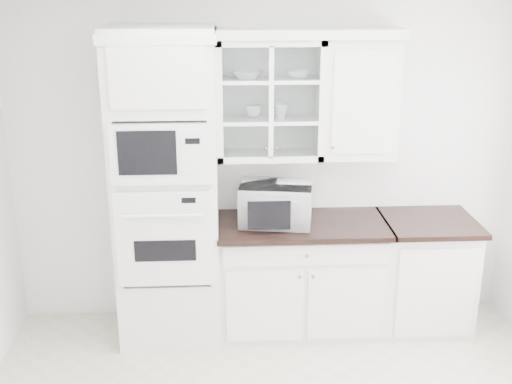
{
  "coord_description": "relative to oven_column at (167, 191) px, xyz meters",
  "views": [
    {
      "loc": [
        -0.33,
        -3.17,
        2.72
      ],
      "look_at": [
        -0.1,
        1.05,
        1.3
      ],
      "focal_mm": 45.0,
      "sensor_mm": 36.0,
      "label": 1
    }
  ],
  "objects": [
    {
      "name": "cup_b",
      "position": [
        0.86,
        0.17,
        0.56
      ],
      "size": [
        0.13,
        0.13,
        0.11
      ],
      "primitive_type": "imported",
      "rotation": [
        0.0,
        0.0,
        0.11
      ],
      "color": "white",
      "rests_on": "upper_cabinet_glass"
    },
    {
      "name": "base_cabinet_run",
      "position": [
        1.03,
        0.03,
        -0.74
      ],
      "size": [
        1.32,
        0.67,
        0.92
      ],
      "color": "white",
      "rests_on": "ground"
    },
    {
      "name": "room_shell",
      "position": [
        0.75,
        -0.99,
        0.58
      ],
      "size": [
        4.0,
        3.5,
        2.7
      ],
      "color": "white",
      "rests_on": "ground"
    },
    {
      "name": "bowl_a",
      "position": [
        0.61,
        0.16,
        0.84
      ],
      "size": [
        0.24,
        0.24,
        0.06
      ],
      "primitive_type": "imported",
      "rotation": [
        0.0,
        0.0,
        -0.04
      ],
      "color": "white",
      "rests_on": "upper_cabinet_glass"
    },
    {
      "name": "cup_a",
      "position": [
        0.66,
        0.18,
        0.56
      ],
      "size": [
        0.15,
        0.15,
        0.09
      ],
      "primitive_type": "imported",
      "rotation": [
        0.0,
        0.0,
        0.3
      ],
      "color": "white",
      "rests_on": "upper_cabinet_glass"
    },
    {
      "name": "oven_column",
      "position": [
        0.0,
        0.0,
        0.0
      ],
      "size": [
        0.76,
        0.68,
        2.4
      ],
      "color": "white",
      "rests_on": "ground"
    },
    {
      "name": "bowl_b",
      "position": [
        0.99,
        0.15,
        0.84
      ],
      "size": [
        0.21,
        0.21,
        0.05
      ],
      "primitive_type": "imported",
      "rotation": [
        0.0,
        0.0,
        -0.3
      ],
      "color": "white",
      "rests_on": "upper_cabinet_glass"
    },
    {
      "name": "crown_molding",
      "position": [
        0.68,
        0.14,
        1.14
      ],
      "size": [
        2.14,
        0.38,
        0.07
      ],
      "primitive_type": "cube",
      "color": "white",
      "rests_on": "room_shell"
    },
    {
      "name": "countertop_microwave",
      "position": [
        0.83,
        0.02,
        -0.12
      ],
      "size": [
        0.61,
        0.53,
        0.31
      ],
      "primitive_type": "imported",
      "rotation": [
        0.0,
        0.0,
        2.98
      ],
      "color": "white",
      "rests_on": "base_cabinet_run"
    },
    {
      "name": "extra_base_cabinet",
      "position": [
        2.03,
        0.03,
        -0.74
      ],
      "size": [
        0.72,
        0.67,
        0.92
      ],
      "color": "white",
      "rests_on": "ground"
    },
    {
      "name": "upper_cabinet_glass",
      "position": [
        0.78,
        0.17,
        0.65
      ],
      "size": [
        0.8,
        0.33,
        0.9
      ],
      "color": "white",
      "rests_on": "room_shell"
    },
    {
      "name": "upper_cabinet_solid",
      "position": [
        1.46,
        0.17,
        0.65
      ],
      "size": [
        0.55,
        0.33,
        0.9
      ],
      "primitive_type": "cube",
      "color": "white",
      "rests_on": "room_shell"
    }
  ]
}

